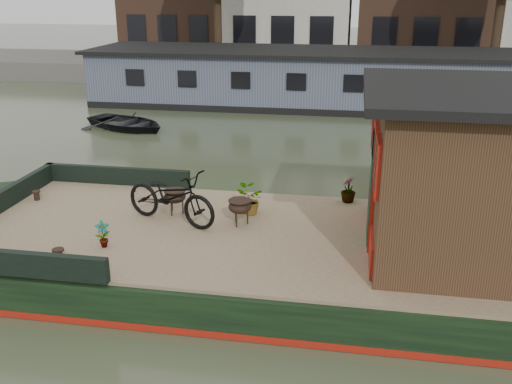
% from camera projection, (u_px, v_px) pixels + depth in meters
% --- Properties ---
extents(ground, '(120.00, 120.00, 0.00)m').
position_uv_depth(ground, '(339.00, 277.00, 9.09)').
color(ground, '#333D26').
rests_on(ground, ground).
extents(houseboat_hull, '(14.01, 4.02, 0.60)m').
position_uv_depth(houseboat_hull, '(257.00, 255.00, 9.21)').
color(houseboat_hull, black).
rests_on(houseboat_hull, ground).
extents(houseboat_deck, '(11.80, 3.80, 0.05)m').
position_uv_depth(houseboat_deck, '(341.00, 241.00, 8.88)').
color(houseboat_deck, '#987E5E').
rests_on(houseboat_deck, houseboat_hull).
extents(bow_bulwark, '(3.00, 4.00, 0.35)m').
position_uv_depth(bow_bulwark, '(40.00, 209.00, 9.63)').
color(bow_bulwark, black).
rests_on(bow_bulwark, houseboat_deck).
extents(cabin, '(4.00, 3.50, 2.42)m').
position_uv_depth(cabin, '(501.00, 172.00, 8.10)').
color(cabin, '#321B13').
rests_on(cabin, houseboat_deck).
extents(bicycle, '(1.84, 1.17, 0.91)m').
position_uv_depth(bicycle, '(171.00, 196.00, 9.38)').
color(bicycle, black).
rests_on(bicycle, houseboat_deck).
extents(potted_plant_a, '(0.26, 0.25, 0.42)m').
position_uv_depth(potted_plant_a, '(103.00, 234.00, 8.55)').
color(potted_plant_a, '#99352B').
rests_on(potted_plant_a, houseboat_deck).
extents(potted_plant_c, '(0.47, 0.41, 0.51)m').
position_uv_depth(potted_plant_c, '(249.00, 200.00, 9.79)').
color(potted_plant_c, '#9D442D').
rests_on(potted_plant_c, houseboat_deck).
extents(potted_plant_d, '(0.29, 0.29, 0.47)m').
position_uv_depth(potted_plant_d, '(348.00, 190.00, 10.35)').
color(potted_plant_d, maroon).
rests_on(potted_plant_d, houseboat_deck).
extents(brazier_front, '(0.51, 0.51, 0.43)m').
position_uv_depth(brazier_front, '(240.00, 212.00, 9.37)').
color(brazier_front, black).
rests_on(brazier_front, houseboat_deck).
extents(brazier_rear, '(0.49, 0.49, 0.43)m').
position_uv_depth(brazier_rear, '(175.00, 202.00, 9.82)').
color(brazier_rear, black).
rests_on(brazier_rear, houseboat_deck).
extents(bollard_port, '(0.15, 0.15, 0.18)m').
position_uv_depth(bollard_port, '(37.00, 195.00, 10.50)').
color(bollard_port, black).
rests_on(bollard_port, houseboat_deck).
extents(bollard_stbd, '(0.17, 0.17, 0.19)m').
position_uv_depth(bollard_stbd, '(59.00, 255.00, 8.14)').
color(bollard_stbd, black).
rests_on(bollard_stbd, houseboat_deck).
extents(dinghy, '(3.68, 3.27, 0.63)m').
position_uv_depth(dinghy, '(127.00, 119.00, 18.52)').
color(dinghy, black).
rests_on(dinghy, ground).
extents(far_houseboat, '(20.40, 4.40, 2.11)m').
position_uv_depth(far_houseboat, '(354.00, 81.00, 21.73)').
color(far_houseboat, '#52586D').
rests_on(far_houseboat, ground).
extents(quay, '(60.00, 6.00, 0.90)m').
position_uv_depth(quay, '(355.00, 71.00, 27.93)').
color(quay, '#47443F').
rests_on(quay, ground).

